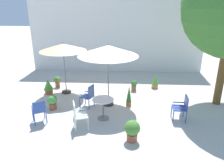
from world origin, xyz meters
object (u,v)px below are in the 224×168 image
object	(u,v)px
patio_chair_1	(182,106)
potted_plant_5	(57,81)
cafe_table_0	(103,105)
patio_chair_0	(78,114)
potted_plant_1	(155,81)
potted_plant_4	(48,86)
patio_umbrella_1	(108,51)
potted_plant_3	(134,85)
potted_plant_2	(52,102)
patio_chair_2	(39,110)
patio_chair_3	(89,95)
potted_plant_0	(129,96)
patio_umbrella_0	(63,48)
potted_plant_6	(132,130)

from	to	relation	value
patio_chair_1	potted_plant_5	xyz separation A→B (m)	(-5.43, 2.99, -0.22)
cafe_table_0	patio_chair_0	bearing A→B (deg)	-138.42
potted_plant_1	potted_plant_4	xyz separation A→B (m)	(-5.04, -1.02, 0.02)
patio_chair_0	patio_chair_1	distance (m)	3.68
cafe_table_0	potted_plant_4	distance (m)	3.52
patio_umbrella_1	potted_plant_5	xyz separation A→B (m)	(-2.70, 1.87, -1.95)
patio_chair_0	potted_plant_1	size ratio (longest dim) A/B	1.35
potted_plant_3	potted_plant_5	bearing A→B (deg)	176.26
potted_plant_2	patio_chair_2	bearing A→B (deg)	-96.53
potted_plant_1	patio_chair_3	bearing A→B (deg)	-142.27
patio_umbrella_1	potted_plant_3	world-z (taller)	patio_umbrella_1
potted_plant_0	potted_plant_3	xyz separation A→B (m)	(0.27, 1.69, -0.15)
patio_umbrella_1	potted_plant_5	bearing A→B (deg)	145.29
patio_umbrella_0	potted_plant_5	distance (m)	2.04
potted_plant_0	potted_plant_4	xyz separation A→B (m)	(-3.72, 1.08, -0.06)
cafe_table_0	potted_plant_6	distance (m)	1.69
patio_chair_3	potted_plant_3	xyz separation A→B (m)	(1.89, 1.88, -0.25)
patio_umbrella_0	patio_umbrella_1	size ratio (longest dim) A/B	0.94
patio_chair_0	potted_plant_4	xyz separation A→B (m)	(-1.99, 2.86, -0.17)
potted_plant_2	patio_umbrella_1	bearing A→B (deg)	13.77
patio_umbrella_0	potted_plant_1	distance (m)	4.69
patio_chair_1	potted_plant_3	distance (m)	3.19
potted_plant_2	patio_chair_3	bearing A→B (deg)	11.04
patio_chair_3	potted_plant_5	distance (m)	2.88
patio_chair_1	patio_chair_2	bearing A→B (deg)	-174.49
potted_plant_5	patio_chair_1	bearing A→B (deg)	-28.85
patio_umbrella_0	patio_chair_3	xyz separation A→B (m)	(1.31, -1.44, -1.61)
patio_chair_3	potted_plant_2	size ratio (longest dim) A/B	1.58
patio_chair_2	patio_chair_3	size ratio (longest dim) A/B	0.92
patio_chair_1	patio_chair_3	bearing A→B (deg)	166.22
potted_plant_1	potted_plant_4	bearing A→B (deg)	-168.61
patio_chair_3	potted_plant_4	size ratio (longest dim) A/B	1.36
potted_plant_6	potted_plant_0	bearing A→B (deg)	91.58
patio_chair_2	potted_plant_6	world-z (taller)	patio_chair_2
patio_chair_3	potted_plant_3	bearing A→B (deg)	44.81
patio_umbrella_1	patio_chair_3	distance (m)	1.92
patio_umbrella_0	potted_plant_0	world-z (taller)	patio_umbrella_0
patio_chair_0	potted_plant_3	size ratio (longest dim) A/B	1.74
potted_plant_4	potted_plant_0	bearing A→B (deg)	-16.17
patio_chair_2	potted_plant_1	bearing A→B (deg)	38.93
potted_plant_1	potted_plant_5	distance (m)	4.88
patio_chair_1	potted_plant_0	size ratio (longest dim) A/B	1.06
patio_chair_0	potted_plant_5	bearing A→B (deg)	116.04
cafe_table_0	potted_plant_4	world-z (taller)	cafe_table_0
potted_plant_1	potted_plant_3	xyz separation A→B (m)	(-1.06, -0.40, -0.06)
patio_chair_1	potted_plant_6	xyz separation A→B (m)	(-1.81, -1.39, -0.16)
patio_umbrella_1	potted_plant_1	size ratio (longest dim) A/B	3.70
cafe_table_0	potted_plant_1	xyz separation A→B (m)	(2.28, 3.19, -0.19)
cafe_table_0	potted_plant_2	world-z (taller)	cafe_table_0
potted_plant_5	potted_plant_4	bearing A→B (deg)	-100.98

